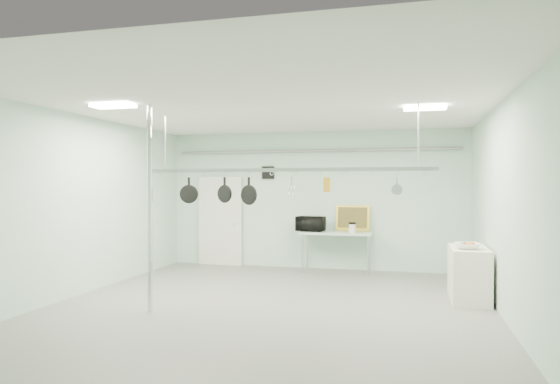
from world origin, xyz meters
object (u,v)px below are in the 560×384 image
(prep_table, at_px, (336,235))
(skillet_right, at_px, (249,190))
(fruit_bowl, at_px, (468,246))
(side_cabinet, at_px, (469,274))
(pot_rack, at_px, (284,168))
(chrome_pole, at_px, (150,208))
(coffee_canister, at_px, (352,228))
(skillet_mid, at_px, (225,190))
(microwave, at_px, (311,224))
(skillet_left, at_px, (189,190))

(prep_table, bearing_deg, skillet_right, -106.73)
(skillet_right, bearing_deg, fruit_bowl, 34.35)
(side_cabinet, height_order, pot_rack, pot_rack)
(chrome_pole, height_order, pot_rack, chrome_pole)
(prep_table, xyz_separation_m, coffee_canister, (0.37, -0.16, 0.17))
(skillet_mid, bearing_deg, prep_table, 85.60)
(prep_table, height_order, skillet_mid, skillet_mid)
(side_cabinet, height_order, microwave, microwave)
(prep_table, bearing_deg, pot_rack, -96.91)
(prep_table, xyz_separation_m, skillet_mid, (-1.42, -3.30, 1.04))
(prep_table, bearing_deg, skillet_mid, -113.23)
(coffee_canister, height_order, fruit_bowl, coffee_canister)
(chrome_pole, bearing_deg, skillet_mid, 45.53)
(skillet_mid, bearing_deg, chrome_pole, -115.64)
(skillet_right, bearing_deg, prep_table, 93.67)
(prep_table, distance_m, side_cabinet, 3.39)
(pot_rack, relative_size, skillet_mid, 11.38)
(skillet_mid, xyz_separation_m, skillet_right, (0.42, 0.00, -0.01))
(skillet_left, xyz_separation_m, skillet_right, (1.07, 0.00, -0.01))
(microwave, height_order, coffee_canister, microwave)
(chrome_pole, relative_size, coffee_canister, 16.65)
(microwave, relative_size, skillet_right, 1.38)
(chrome_pole, height_order, prep_table, chrome_pole)
(fruit_bowl, distance_m, skillet_mid, 4.12)
(fruit_bowl, relative_size, skillet_mid, 0.98)
(chrome_pole, relative_size, skillet_mid, 7.59)
(pot_rack, bearing_deg, skillet_left, 180.00)
(coffee_canister, xyz_separation_m, skillet_left, (-2.43, -3.14, 0.88))
(microwave, height_order, skillet_right, skillet_right)
(fruit_bowl, bearing_deg, pot_rack, -163.35)
(prep_table, relative_size, microwave, 2.66)
(fruit_bowl, relative_size, skillet_left, 1.00)
(pot_rack, relative_size, skillet_left, 11.56)
(prep_table, height_order, coffee_canister, coffee_canister)
(side_cabinet, xyz_separation_m, skillet_mid, (-3.97, -1.10, 1.42))
(microwave, bearing_deg, coffee_canister, 178.58)
(coffee_canister, xyz_separation_m, skillet_right, (-1.36, -3.14, 0.86))
(coffee_canister, bearing_deg, fruit_bowl, -46.73)
(prep_table, relative_size, fruit_bowl, 3.86)
(pot_rack, relative_size, coffee_canister, 24.97)
(chrome_pole, bearing_deg, microwave, 67.88)
(side_cabinet, relative_size, microwave, 1.99)
(chrome_pole, relative_size, fruit_bowl, 7.72)
(chrome_pole, distance_m, fruit_bowl, 5.16)
(skillet_left, bearing_deg, fruit_bowl, -2.39)
(pot_rack, xyz_separation_m, skillet_mid, (-1.02, 0.00, -0.36))
(chrome_pole, bearing_deg, side_cabinet, 22.41)
(side_cabinet, distance_m, coffee_canister, 3.03)
(fruit_bowl, bearing_deg, chrome_pole, -159.79)
(chrome_pole, distance_m, pot_rack, 2.19)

